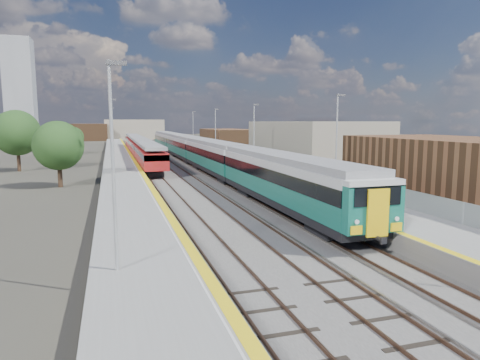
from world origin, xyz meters
name	(u,v)px	position (x,y,z in m)	size (l,w,h in m)	color
ground	(189,169)	(0.00, 50.00, 0.00)	(320.00, 320.00, 0.00)	#47443A
ballast_bed	(171,167)	(-2.25, 52.50, 0.03)	(10.50, 155.00, 0.06)	#565451
tracks	(173,165)	(-1.65, 54.18, 0.11)	(8.96, 160.00, 0.17)	#4C3323
platform_right	(222,162)	(5.28, 52.49, 0.54)	(4.70, 155.00, 8.52)	slate
platform_left	(120,165)	(-9.05, 52.49, 0.52)	(4.30, 155.00, 8.52)	slate
buildings	(83,108)	(-18.12, 138.60, 10.70)	(72.00, 185.50, 40.00)	brown
green_train	(197,150)	(1.50, 52.28, 2.41)	(3.11, 86.39, 3.42)	black
red_train	(140,147)	(-5.50, 66.99, 2.06)	(2.76, 56.00, 3.48)	black
tree_a	(58,146)	(-15.10, 37.15, 4.08)	(4.78, 4.78, 6.48)	#382619
tree_b	(17,133)	(-21.65, 53.09, 4.96)	(5.81, 5.81, 7.88)	#382619
tree_c	(73,137)	(-17.16, 82.72, 3.35)	(3.93, 3.93, 5.33)	#382619
tree_d	(278,134)	(20.64, 69.00, 4.00)	(4.69, 4.69, 6.36)	#382619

